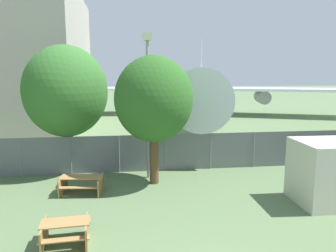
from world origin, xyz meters
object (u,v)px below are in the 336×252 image
Objects in this scene: tree_left_of_cabin at (154,100)px; picnic_bench_open_grass at (66,230)px; picnic_bench_near_cabin at (82,182)px; tree_far_right at (66,92)px; airplane at (201,86)px.

picnic_bench_open_grass is at bearing -121.21° from tree_left_of_cabin.
picnic_bench_near_cabin is 0.30× the size of tree_far_right.
tree_left_of_cabin is 0.90× the size of tree_far_right.
picnic_bench_near_cabin is 5.43m from tree_far_right.
tree_left_of_cabin reaches higher than picnic_bench_near_cabin.
airplane is at bearing 71.67° from tree_left_of_cabin.
airplane reaches higher than tree_left_of_cabin.
picnic_bench_open_grass is at bearing -89.22° from picnic_bench_near_cabin.
tree_far_right is (-4.49, 2.72, 0.25)m from tree_left_of_cabin.
picnic_bench_near_cabin is 5.03m from tree_left_of_cabin.
tree_far_right is at bearing 98.28° from picnic_bench_open_grass.
tree_far_right reaches higher than picnic_bench_near_cabin.
tree_left_of_cabin is at bearing -5.08° from airplane.
airplane is at bearing 69.11° from picnic_bench_open_grass.
picnic_bench_open_grass is at bearing -81.72° from tree_far_right.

